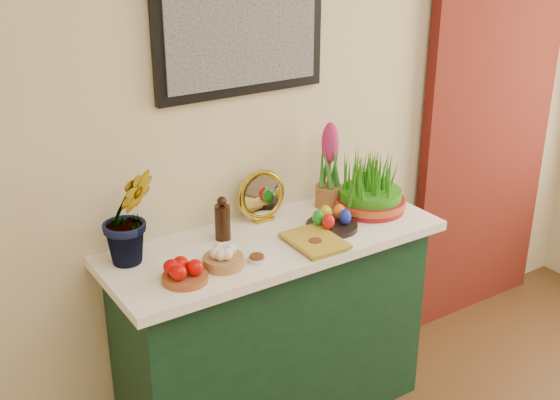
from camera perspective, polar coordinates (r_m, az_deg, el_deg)
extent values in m
cube|color=beige|center=(2.98, 0.27, 7.69)|extent=(4.00, 0.04, 2.70)
cube|color=black|center=(2.78, -3.19, 13.96)|extent=(0.74, 0.03, 0.54)
cube|color=#A5A5A5|center=(2.76, -3.00, 13.91)|extent=(0.66, 0.01, 0.46)
cube|color=#4C0D0E|center=(3.80, 16.75, 6.98)|extent=(0.90, 0.06, 2.30)
cube|color=#13351F|center=(3.07, -0.52, -10.86)|extent=(1.30, 0.45, 0.85)
cube|color=white|center=(2.85, -0.55, -3.39)|extent=(1.40, 0.55, 0.04)
imported|color=#2F7726|center=(2.60, -12.28, -0.08)|extent=(0.26, 0.22, 0.49)
cylinder|color=brown|center=(2.54, -7.71, -6.31)|extent=(0.17, 0.17, 0.02)
cylinder|color=#AE7746|center=(2.61, -4.62, -5.00)|extent=(0.16, 0.16, 0.04)
cylinder|color=black|center=(2.80, -4.69, -1.83)|extent=(0.06, 0.06, 0.14)
sphere|color=black|center=(2.76, -4.75, -0.10)|extent=(0.04, 0.04, 0.04)
cube|color=gold|center=(2.98, -1.35, -1.57)|extent=(0.09, 0.05, 0.01)
torus|color=gold|center=(2.95, -1.52, 0.39)|extent=(0.22, 0.05, 0.22)
cylinder|color=silver|center=(2.95, -1.47, 0.36)|extent=(0.17, 0.03, 0.17)
imported|color=#B09127|center=(2.73, 1.21, -3.76)|extent=(0.18, 0.25, 0.03)
cylinder|color=silver|center=(2.64, -1.90, -4.87)|extent=(0.07, 0.07, 0.02)
cylinder|color=#592D14|center=(2.64, -1.90, -4.60)|extent=(0.05, 0.05, 0.01)
cylinder|color=silver|center=(2.76, 2.89, -3.61)|extent=(0.07, 0.07, 0.02)
cylinder|color=#592D14|center=(2.76, 2.90, -3.36)|extent=(0.05, 0.05, 0.01)
cylinder|color=black|center=(2.91, 4.23, -2.13)|extent=(0.27, 0.27, 0.02)
ellipsoid|color=red|center=(2.85, 3.95, -1.75)|extent=(0.05, 0.05, 0.07)
ellipsoid|color=#1927B2|center=(2.90, 5.32, -1.36)|extent=(0.05, 0.05, 0.07)
ellipsoid|color=yellow|center=(2.93, 3.75, -1.05)|extent=(0.05, 0.05, 0.07)
ellipsoid|color=#1B9422|center=(2.88, 3.14, -1.43)|extent=(0.05, 0.05, 0.07)
ellipsoid|color=orange|center=(2.94, 4.84, -0.96)|extent=(0.05, 0.05, 0.07)
cylinder|color=#965D33|center=(3.11, 3.97, 0.33)|extent=(0.12, 0.12, 0.10)
ellipsoid|color=#CE2961|center=(3.03, 4.09, 4.66)|extent=(0.08, 0.08, 0.18)
cylinder|color=maroon|center=(3.10, 7.30, -0.30)|extent=(0.30, 0.30, 0.06)
cylinder|color=#AA111F|center=(3.10, 7.31, -0.11)|extent=(0.31, 0.31, 0.03)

